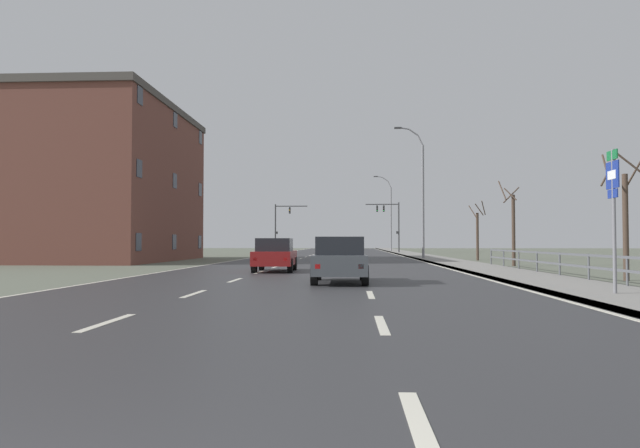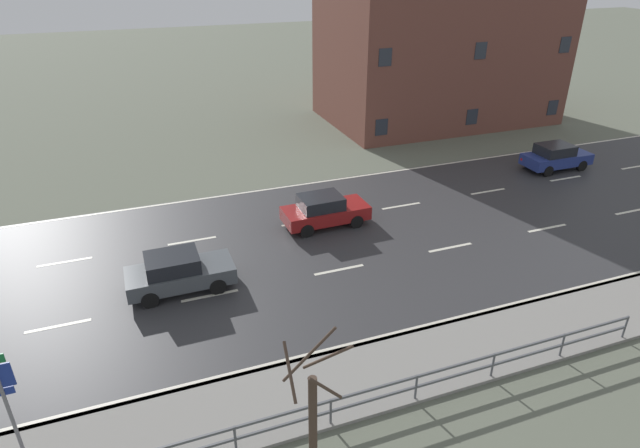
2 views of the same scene
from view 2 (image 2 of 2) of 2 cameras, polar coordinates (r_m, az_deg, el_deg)
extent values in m
cube|color=beige|center=(25.46, -25.53, -3.68)|extent=(0.16, 2.20, 0.01)
cube|color=beige|center=(25.30, -13.46, -1.75)|extent=(0.16, 2.20, 0.01)
cube|color=beige|center=(26.28, -1.79, 0.19)|extent=(0.16, 2.20, 0.01)
cube|color=beige|center=(28.27, 8.63, 1.92)|extent=(0.16, 2.20, 0.01)
cube|color=beige|center=(31.08, 17.45, 3.33)|extent=(0.16, 2.20, 0.01)
cube|color=beige|center=(34.51, 24.68, 4.43)|extent=(0.16, 2.20, 0.01)
cube|color=beige|center=(38.40, 30.54, 5.26)|extent=(0.16, 2.20, 0.01)
cube|color=beige|center=(21.51, -26.10, -9.73)|extent=(0.16, 2.20, 0.01)
cube|color=beige|center=(21.32, -11.64, -7.48)|extent=(0.16, 2.20, 0.01)
cube|color=beige|center=(22.47, 2.05, -4.90)|extent=(0.16, 2.20, 0.01)
cube|color=beige|center=(24.77, 13.71, -2.45)|extent=(0.16, 2.20, 0.01)
cube|color=beige|center=(27.94, 23.02, -0.41)|extent=(0.16, 2.20, 0.01)
cube|color=beige|center=(31.71, 30.29, 1.19)|extent=(0.16, 2.20, 0.01)
cube|color=#515459|center=(14.96, -9.13, -20.65)|extent=(0.06, 26.87, 0.08)
cube|color=#515459|center=(15.26, -9.01, -21.66)|extent=(0.06, 26.87, 0.08)
cylinder|color=#515459|center=(15.30, -9.00, -21.78)|extent=(0.07, 0.07, 1.00)
cylinder|color=#515459|center=(15.77, 1.14, -19.45)|extent=(0.07, 0.07, 1.00)
cylinder|color=#515459|center=(16.66, 10.17, -16.83)|extent=(0.07, 0.07, 1.00)
cylinder|color=#515459|center=(17.91, 17.90, -14.20)|extent=(0.07, 0.07, 1.00)
cylinder|color=#515459|center=(19.46, 24.35, -11.76)|extent=(0.07, 0.07, 1.00)
cylinder|color=#515459|center=(21.23, 29.71, -9.60)|extent=(0.07, 0.07, 1.00)
cylinder|color=slate|center=(15.76, -30.07, -17.20)|extent=(0.09, 0.09, 3.73)
cube|color=navy|center=(15.31, -30.72, -15.10)|extent=(0.03, 0.52, 0.22)
cube|color=#474C51|center=(21.65, -14.61, -5.28)|extent=(1.79, 4.11, 0.64)
cube|color=black|center=(21.32, -15.47, -3.98)|extent=(1.57, 2.01, 0.60)
cube|color=slate|center=(21.39, -12.95, -3.60)|extent=(1.40, 0.09, 0.51)
cylinder|color=black|center=(21.25, -10.82, -6.53)|extent=(0.22, 0.66, 0.66)
cylinder|color=black|center=(22.61, -11.61, -4.37)|extent=(0.22, 0.66, 0.66)
cylinder|color=black|center=(21.11, -17.64, -7.70)|extent=(0.22, 0.66, 0.66)
cylinder|color=black|center=(22.48, -18.00, -5.45)|extent=(0.22, 0.66, 0.66)
cube|color=red|center=(22.20, -20.03, -5.27)|extent=(0.16, 0.04, 0.14)
cube|color=red|center=(21.08, -19.85, -7.09)|extent=(0.16, 0.04, 0.14)
cube|color=navy|center=(35.64, 23.85, 6.36)|extent=(1.78, 4.11, 0.64)
cube|color=black|center=(35.28, 23.74, 7.27)|extent=(1.57, 2.01, 0.60)
cube|color=slate|center=(35.94, 24.85, 7.35)|extent=(1.40, 0.09, 0.51)
cylinder|color=black|center=(36.10, 26.09, 5.60)|extent=(0.22, 0.66, 0.66)
cylinder|color=black|center=(37.14, 24.37, 6.52)|extent=(0.22, 0.66, 0.66)
cylinder|color=black|center=(34.35, 23.09, 5.20)|extent=(0.22, 0.66, 0.66)
cylinder|color=black|center=(35.45, 21.38, 6.17)|extent=(0.22, 0.66, 0.66)
cube|color=red|center=(34.75, 20.67, 6.45)|extent=(0.16, 0.04, 0.14)
cube|color=red|center=(33.85, 22.07, 5.66)|extent=(0.16, 0.04, 0.14)
cube|color=maroon|center=(25.77, 0.59, 1.18)|extent=(1.86, 4.14, 0.64)
cube|color=black|center=(25.42, 0.08, 2.35)|extent=(1.61, 2.04, 0.60)
cube|color=slate|center=(25.76, 2.04, 2.64)|extent=(1.41, 0.11, 0.51)
cylinder|color=black|center=(25.72, 3.89, 0.27)|extent=(0.24, 0.67, 0.66)
cylinder|color=black|center=(27.03, 2.43, 1.71)|extent=(0.24, 0.67, 0.66)
cylinder|color=black|center=(24.83, -1.42, -0.72)|extent=(0.24, 0.67, 0.66)
cylinder|color=black|center=(26.19, -2.66, 0.82)|extent=(0.24, 0.67, 0.66)
cube|color=red|center=(25.71, -4.16, 1.05)|extent=(0.16, 0.04, 0.14)
cube|color=red|center=(24.59, -3.21, -0.22)|extent=(0.16, 0.04, 0.14)
cube|color=brown|center=(43.34, 12.56, 18.08)|extent=(10.27, 16.59, 11.03)
cube|color=#282D38|center=(36.42, 6.57, 10.20)|extent=(0.04, 0.90, 1.10)
cube|color=#282D38|center=(40.03, 15.88, 10.91)|extent=(0.04, 0.90, 1.10)
cube|color=#282D38|center=(44.48, 23.52, 11.29)|extent=(0.04, 0.90, 1.10)
cube|color=#282D38|center=(35.38, 6.97, 17.20)|extent=(0.04, 0.90, 1.10)
cube|color=#282D38|center=(39.08, 16.75, 17.26)|extent=(0.04, 0.90, 1.10)
cube|color=#282D38|center=(43.63, 24.65, 16.95)|extent=(0.04, 0.90, 1.10)
cylinder|color=#423328|center=(13.20, -0.75, -22.22)|extent=(0.20, 0.20, 3.87)
cylinder|color=#423328|center=(12.10, 0.78, -14.01)|extent=(0.94, 0.87, 1.14)
cylinder|color=#423328|center=(11.51, -3.24, -15.45)|extent=(1.02, 0.14, 0.89)
cylinder|color=#423328|center=(11.54, 0.59, -17.06)|extent=(0.32, 0.86, 1.08)
cylinder|color=#423328|center=(12.15, -1.17, -13.73)|extent=(0.29, 1.22, 1.40)
camera|label=1|loc=(27.88, -58.91, -9.45)|focal=32.09mm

